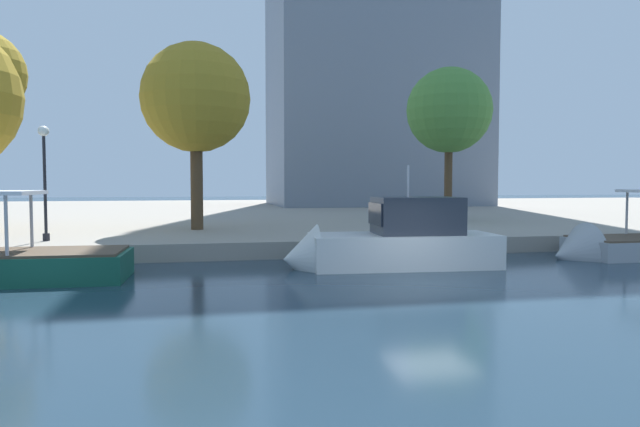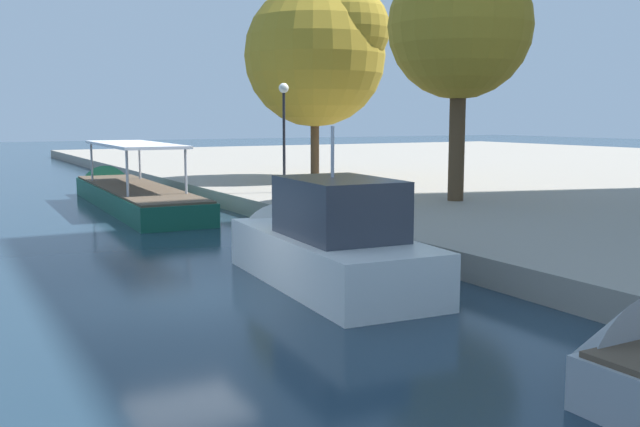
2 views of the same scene
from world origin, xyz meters
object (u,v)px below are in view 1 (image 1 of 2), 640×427
at_px(motor_yacht_1, 389,249).
at_px(tree_2, 197,98).
at_px(tree_0, 452,110).
at_px(lamp_post, 44,168).

height_order(motor_yacht_1, tree_2, tree_2).
xyz_separation_m(motor_yacht_1, tree_2, (-6.64, 9.82, 6.53)).
bearing_deg(tree_0, tree_2, -167.44).
bearing_deg(tree_0, motor_yacht_1, -122.68).
distance_m(motor_yacht_1, tree_2, 13.53).
relative_size(lamp_post, tree_2, 0.50).
distance_m(motor_yacht_1, lamp_post, 14.00).
bearing_deg(tree_2, lamp_post, -142.80).
bearing_deg(tree_0, lamp_post, -159.43).
height_order(motor_yacht_1, tree_0, tree_0).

